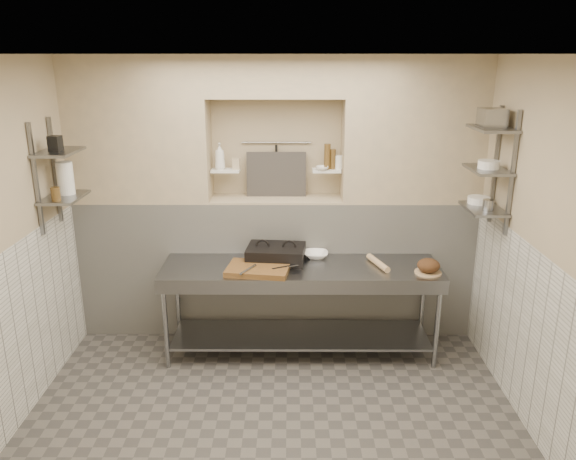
{
  "coord_description": "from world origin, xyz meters",
  "views": [
    {
      "loc": [
        0.14,
        -3.71,
        2.8
      ],
      "look_at": [
        0.12,
        0.9,
        1.35
      ],
      "focal_mm": 35.0,
      "sensor_mm": 36.0,
      "label": 1
    }
  ],
  "objects_px": {
    "cutting_board": "(258,269)",
    "jug_left": "(65,178)",
    "prep_table": "(301,292)",
    "bowl_alcove": "(322,168)",
    "bottle_soap": "(220,156)",
    "bread_loaf": "(429,265)",
    "rolling_pin": "(378,263)",
    "panini_press": "(276,254)",
    "mixing_bowl": "(316,255)"
  },
  "relations": [
    {
      "from": "panini_press",
      "to": "jug_left",
      "type": "relative_size",
      "value": 2.01
    },
    {
      "from": "panini_press",
      "to": "bottle_soap",
      "type": "distance_m",
      "value": 1.11
    },
    {
      "from": "bowl_alcove",
      "to": "jug_left",
      "type": "height_order",
      "value": "jug_left"
    },
    {
      "from": "rolling_pin",
      "to": "bread_loaf",
      "type": "relative_size",
      "value": 1.9
    },
    {
      "from": "cutting_board",
      "to": "jug_left",
      "type": "bearing_deg",
      "value": 177.92
    },
    {
      "from": "prep_table",
      "to": "mixing_bowl",
      "type": "relative_size",
      "value": 10.97
    },
    {
      "from": "mixing_bowl",
      "to": "rolling_pin",
      "type": "distance_m",
      "value": 0.62
    },
    {
      "from": "prep_table",
      "to": "bread_loaf",
      "type": "xyz_separation_m",
      "value": [
        1.15,
        -0.15,
        0.33
      ]
    },
    {
      "from": "prep_table",
      "to": "cutting_board",
      "type": "bearing_deg",
      "value": -162.84
    },
    {
      "from": "bottle_soap",
      "to": "jug_left",
      "type": "relative_size",
      "value": 0.9
    },
    {
      "from": "prep_table",
      "to": "cutting_board",
      "type": "relative_size",
      "value": 4.65
    },
    {
      "from": "panini_press",
      "to": "bread_loaf",
      "type": "relative_size",
      "value": 2.83
    },
    {
      "from": "panini_press",
      "to": "rolling_pin",
      "type": "bearing_deg",
      "value": -1.66
    },
    {
      "from": "prep_table",
      "to": "bottle_soap",
      "type": "xyz_separation_m",
      "value": [
        -0.79,
        0.56,
        1.2
      ]
    },
    {
      "from": "bowl_alcove",
      "to": "bottle_soap",
      "type": "bearing_deg",
      "value": 177.92
    },
    {
      "from": "panini_press",
      "to": "rolling_pin",
      "type": "relative_size",
      "value": 1.49
    },
    {
      "from": "prep_table",
      "to": "jug_left",
      "type": "bearing_deg",
      "value": -178.34
    },
    {
      "from": "mixing_bowl",
      "to": "jug_left",
      "type": "distance_m",
      "value": 2.4
    },
    {
      "from": "mixing_bowl",
      "to": "bread_loaf",
      "type": "xyz_separation_m",
      "value": [
        1.0,
        -0.4,
        0.05
      ]
    },
    {
      "from": "prep_table",
      "to": "cutting_board",
      "type": "distance_m",
      "value": 0.5
    },
    {
      "from": "panini_press",
      "to": "cutting_board",
      "type": "distance_m",
      "value": 0.32
    },
    {
      "from": "bowl_alcove",
      "to": "cutting_board",
      "type": "bearing_deg",
      "value": -133.24
    },
    {
      "from": "prep_table",
      "to": "cutting_board",
      "type": "height_order",
      "value": "cutting_board"
    },
    {
      "from": "rolling_pin",
      "to": "bottle_soap",
      "type": "relative_size",
      "value": 1.49
    },
    {
      "from": "rolling_pin",
      "to": "bottle_soap",
      "type": "xyz_separation_m",
      "value": [
        -1.52,
        0.53,
        0.91
      ]
    },
    {
      "from": "jug_left",
      "to": "bowl_alcove",
      "type": "bearing_deg",
      "value": 14.22
    },
    {
      "from": "panini_press",
      "to": "bowl_alcove",
      "type": "bearing_deg",
      "value": 45.32
    },
    {
      "from": "prep_table",
      "to": "panini_press",
      "type": "distance_m",
      "value": 0.43
    },
    {
      "from": "panini_press",
      "to": "jug_left",
      "type": "bearing_deg",
      "value": -167.8
    },
    {
      "from": "panini_press",
      "to": "bowl_alcove",
      "type": "xyz_separation_m",
      "value": [
        0.45,
        0.37,
        0.76
      ]
    },
    {
      "from": "mixing_bowl",
      "to": "bread_loaf",
      "type": "bearing_deg",
      "value": -22.03
    },
    {
      "from": "rolling_pin",
      "to": "bread_loaf",
      "type": "distance_m",
      "value": 0.47
    },
    {
      "from": "bowl_alcove",
      "to": "rolling_pin",
      "type": "bearing_deg",
      "value": -43.98
    },
    {
      "from": "panini_press",
      "to": "mixing_bowl",
      "type": "height_order",
      "value": "panini_press"
    },
    {
      "from": "prep_table",
      "to": "bowl_alcove",
      "type": "height_order",
      "value": "bowl_alcove"
    },
    {
      "from": "bottle_soap",
      "to": "bowl_alcove",
      "type": "relative_size",
      "value": 2.09
    },
    {
      "from": "prep_table",
      "to": "rolling_pin",
      "type": "distance_m",
      "value": 0.78
    },
    {
      "from": "mixing_bowl",
      "to": "bowl_alcove",
      "type": "height_order",
      "value": "bowl_alcove"
    },
    {
      "from": "prep_table",
      "to": "rolling_pin",
      "type": "bearing_deg",
      "value": 2.05
    },
    {
      "from": "panini_press",
      "to": "bread_loaf",
      "type": "xyz_separation_m",
      "value": [
        1.39,
        -0.3,
        0.0
      ]
    },
    {
      "from": "bowl_alcove",
      "to": "mixing_bowl",
      "type": "bearing_deg",
      "value": -102.57
    },
    {
      "from": "prep_table",
      "to": "jug_left",
      "type": "xyz_separation_m",
      "value": [
        -2.08,
        -0.06,
        1.11
      ]
    },
    {
      "from": "cutting_board",
      "to": "mixing_bowl",
      "type": "height_order",
      "value": "mixing_bowl"
    },
    {
      "from": "panini_press",
      "to": "jug_left",
      "type": "height_order",
      "value": "jug_left"
    },
    {
      "from": "mixing_bowl",
      "to": "bottle_soap",
      "type": "distance_m",
      "value": 1.35
    },
    {
      "from": "bread_loaf",
      "to": "bottle_soap",
      "type": "bearing_deg",
      "value": 159.91
    },
    {
      "from": "bread_loaf",
      "to": "bottle_soap",
      "type": "relative_size",
      "value": 0.79
    },
    {
      "from": "rolling_pin",
      "to": "jug_left",
      "type": "distance_m",
      "value": 2.93
    },
    {
      "from": "bottle_soap",
      "to": "jug_left",
      "type": "height_order",
      "value": "bottle_soap"
    },
    {
      "from": "prep_table",
      "to": "bowl_alcove",
      "type": "distance_m",
      "value": 1.23
    }
  ]
}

